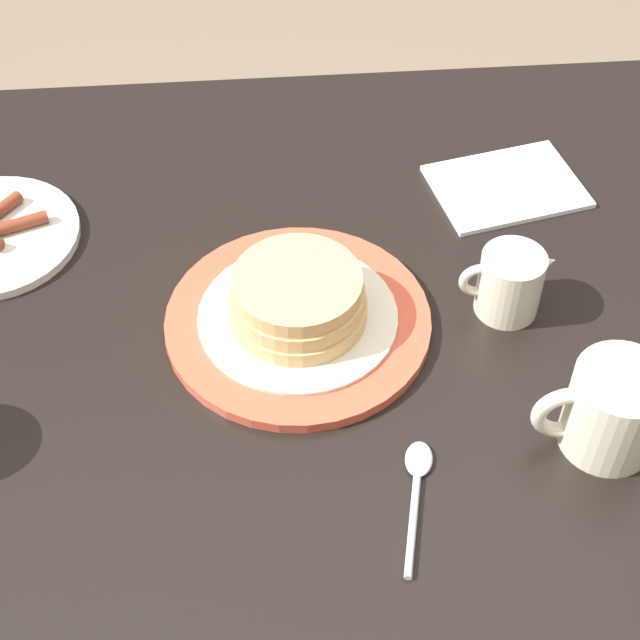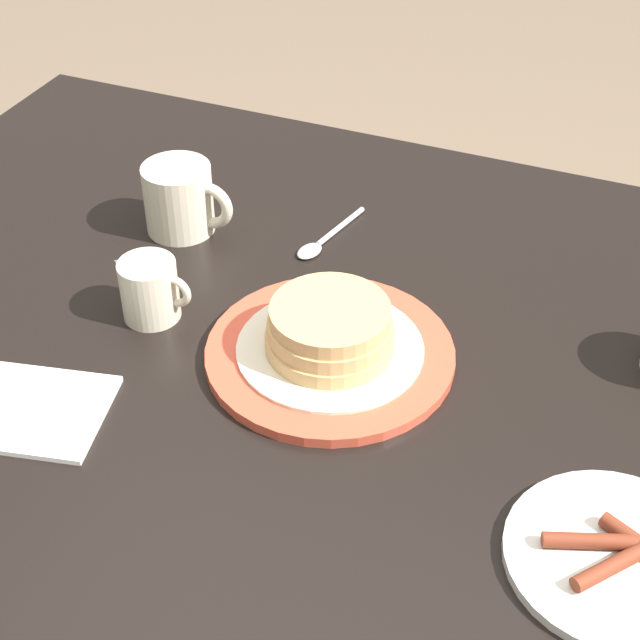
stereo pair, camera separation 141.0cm
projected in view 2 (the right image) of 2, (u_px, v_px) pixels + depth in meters
name	position (u px, v px, depth m)	size (l,w,h in m)	color
dining_table	(315.00, 419.00, 1.14)	(1.28, 0.92, 0.75)	black
pancake_plate	(330.00, 341.00, 1.03)	(0.27, 0.27, 0.07)	#DB5138
side_plate_bacon	(616.00, 557.00, 0.83)	(0.19, 0.19, 0.02)	silver
coffee_mug	(181.00, 198.00, 1.21)	(0.12, 0.09, 0.09)	beige
creamer_pitcher	(149.00, 288.00, 1.08)	(0.10, 0.06, 0.08)	beige
napkin	(24.00, 409.00, 0.98)	(0.19, 0.15, 0.01)	white
spoon	(322.00, 241.00, 1.21)	(0.05, 0.14, 0.01)	silver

